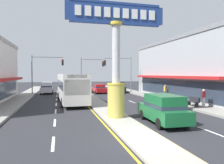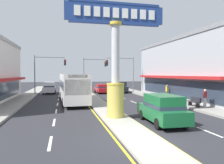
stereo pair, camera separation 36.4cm
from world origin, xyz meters
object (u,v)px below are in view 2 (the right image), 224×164
at_px(suv_near_right_lane, 69,87).
at_px(traffic_light_left_side, 46,68).
at_px(street_bench, 194,101).
at_px(pedestrian_near_kerb, 167,90).
at_px(sedan_mid_left_lane, 101,89).
at_px(storefront_right, 204,69).
at_px(traffic_light_right_side, 123,68).
at_px(bus_near_left_lane, 72,86).
at_px(traffic_light_median_far, 92,69).
at_px(pedestrian_far_side, 205,97).
at_px(suv_kerb_right, 49,88).
at_px(district_sign, 115,60).
at_px(suv_far_right_lane, 162,109).
at_px(suv_far_left_oncoming, 120,87).

bearing_deg(suv_near_right_lane, traffic_light_left_side, -138.62).
height_order(street_bench, pedestrian_near_kerb, pedestrian_near_kerb).
height_order(sedan_mid_left_lane, street_bench, sedan_mid_left_lane).
height_order(storefront_right, traffic_light_right_side, storefront_right).
relative_size(bus_near_left_lane, sedan_mid_left_lane, 2.60).
relative_size(sedan_mid_left_lane, street_bench, 2.72).
bearing_deg(traffic_light_median_far, pedestrian_far_side, -70.33).
relative_size(traffic_light_right_side, suv_near_right_lane, 1.35).
bearing_deg(suv_kerb_right, sedan_mid_left_lane, -9.90).
bearing_deg(pedestrian_far_side, suv_near_right_lane, 119.04).
xyz_separation_m(traffic_light_right_side, suv_near_right_lane, (-8.87, 3.58, -3.26)).
height_order(traffic_light_median_far, street_bench, traffic_light_median_far).
bearing_deg(traffic_light_left_side, district_sign, -72.71).
relative_size(traffic_light_left_side, traffic_light_median_far, 1.00).
bearing_deg(suv_near_right_lane, suv_kerb_right, -161.35).
relative_size(traffic_light_median_far, street_bench, 3.88).
xyz_separation_m(traffic_light_median_far, pedestrian_far_side, (7.59, -21.22, -3.06)).
height_order(suv_far_right_lane, pedestrian_near_kerb, suv_far_right_lane).
xyz_separation_m(storefront_right, bus_near_left_lane, (-17.04, 0.12, -2.10)).
xyz_separation_m(suv_kerb_right, street_bench, (14.40, -19.08, -0.34)).
relative_size(district_sign, suv_kerb_right, 1.78).
distance_m(suv_near_right_lane, suv_kerb_right, 3.48).
height_order(district_sign, suv_kerb_right, district_sign).
height_order(suv_near_right_lane, suv_kerb_right, same).
relative_size(pedestrian_near_kerb, pedestrian_far_side, 1.00).
height_order(district_sign, storefront_right, district_sign).
xyz_separation_m(storefront_right, suv_far_left_oncoming, (-8.46, 11.16, -2.98)).
height_order(traffic_light_left_side, pedestrian_near_kerb, traffic_light_left_side).
bearing_deg(bus_near_left_lane, suv_far_left_oncoming, 52.16).
bearing_deg(bus_near_left_lane, suv_far_right_lane, -66.27).
distance_m(district_sign, traffic_light_right_side, 20.54).
bearing_deg(pedestrian_near_kerb, traffic_light_left_side, 147.93).
bearing_deg(traffic_light_right_side, suv_far_left_oncoming, 101.89).
bearing_deg(traffic_light_median_far, district_sign, -93.48).
xyz_separation_m(bus_near_left_lane, suv_far_left_oncoming, (8.58, 11.04, -0.88)).
distance_m(traffic_light_median_far, suv_kerb_right, 8.15).
bearing_deg(sedan_mid_left_lane, pedestrian_near_kerb, -56.84).
bearing_deg(suv_kerb_right, suv_far_right_lane, -70.45).
xyz_separation_m(traffic_light_right_side, suv_kerb_right, (-12.17, 2.47, -3.26)).
xyz_separation_m(storefront_right, traffic_light_right_side, (-8.17, 9.81, 0.28)).
height_order(traffic_light_right_side, street_bench, traffic_light_right_side).
bearing_deg(street_bench, traffic_light_median_far, 108.99).
relative_size(traffic_light_median_far, suv_far_right_lane, 1.33).
relative_size(traffic_light_median_far, pedestrian_near_kerb, 3.68).
distance_m(traffic_light_right_side, pedestrian_far_side, 17.89).
relative_size(bus_near_left_lane, suv_far_left_oncoming, 2.45).
bearing_deg(street_bench, suv_kerb_right, 127.03).
distance_m(traffic_light_median_far, sedan_mid_left_lane, 4.61).
bearing_deg(bus_near_left_lane, storefront_right, -0.40).
xyz_separation_m(suv_near_right_lane, pedestrian_near_kerb, (12.03, -12.94, 0.15)).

